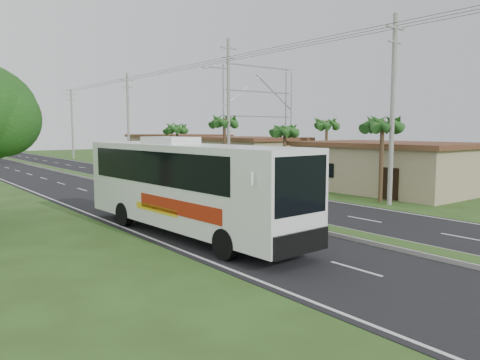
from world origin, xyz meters
TOP-DOWN VIEW (x-y plane):
  - ground at (0.00, 0.00)m, footprint 180.00×180.00m
  - road_asphalt at (0.00, 20.00)m, footprint 14.00×160.00m
  - median_strip at (0.00, 20.00)m, footprint 1.20×160.00m
  - lane_edge_left at (-6.70, 20.00)m, footprint 0.12×160.00m
  - lane_edge_right at (6.70, 20.00)m, footprint 0.12×160.00m
  - shop_near at (14.00, 6.00)m, footprint 8.60×12.60m
  - shop_mid at (14.00, 22.00)m, footprint 7.60×10.60m
  - shop_far at (14.00, 36.00)m, footprint 8.60×11.60m
  - palm_verge_a at (9.00, 3.00)m, footprint 2.40×2.40m
  - palm_verge_b at (9.40, 12.00)m, footprint 2.40×2.40m
  - palm_verge_c at (8.80, 19.00)m, footprint 2.40×2.40m
  - palm_verge_d at (9.30, 28.00)m, footprint 2.40×2.40m
  - palm_behind_shop at (17.50, 15.00)m, footprint 2.40×2.40m
  - utility_pole_a at (8.50, 2.00)m, footprint 1.60×0.28m
  - utility_pole_b at (8.47, 18.00)m, footprint 3.20×0.28m
  - utility_pole_c at (8.50, 38.00)m, footprint 1.60×0.28m
  - utility_pole_d at (8.50, 58.00)m, footprint 1.60×0.28m
  - billboard_lattice at (22.00, 30.00)m, footprint 10.18×1.18m
  - coach_bus_main at (-5.14, 2.55)m, footprint 3.25×12.84m
  - motorcyclist at (-0.28, 8.47)m, footprint 1.76×0.98m

SIDE VIEW (x-z plane):
  - ground at x=0.00m, z-range 0.00..0.00m
  - lane_edge_left at x=-6.70m, z-range 0.00..0.00m
  - lane_edge_right at x=6.70m, z-range 0.00..0.00m
  - road_asphalt at x=0.00m, z-range 0.00..0.02m
  - median_strip at x=0.00m, z-range 0.01..0.20m
  - motorcyclist at x=-0.28m, z-range -0.30..2.13m
  - shop_near at x=14.00m, z-range 0.02..3.54m
  - shop_mid at x=14.00m, z-range 0.02..3.69m
  - shop_far at x=14.00m, z-range 0.02..3.84m
  - coach_bus_main at x=-5.14m, z-range 0.20..4.32m
  - palm_verge_b at x=9.40m, z-range 1.83..6.88m
  - palm_verge_d at x=9.30m, z-range 1.92..7.17m
  - palm_verge_a at x=9.00m, z-range 2.02..7.47m
  - palm_behind_shop at x=17.50m, z-range 2.11..7.76m
  - palm_verge_c at x=8.80m, z-range 2.20..8.05m
  - utility_pole_d at x=8.50m, z-range 0.17..10.67m
  - utility_pole_a at x=8.50m, z-range 0.17..11.17m
  - utility_pole_c at x=8.50m, z-range 0.17..11.17m
  - utility_pole_b at x=8.47m, z-range 0.26..12.26m
  - billboard_lattice at x=22.00m, z-range 0.79..12.86m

